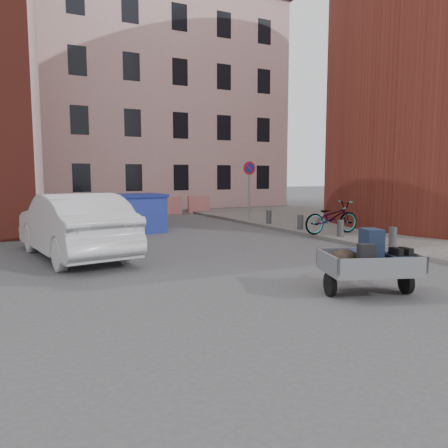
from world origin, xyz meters
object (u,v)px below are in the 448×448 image
trailer (369,262)px  dumpster (117,214)px  bicycle (331,217)px  silver_car (74,225)px

trailer → dumpster: bearing=121.5°
bicycle → silver_car: bearing=92.4°
dumpster → silver_car: silver_car is taller
trailer → dumpster: 10.63m
dumpster → trailer: bearing=-84.4°
trailer → silver_car: bearing=144.1°
silver_car → bicycle: silver_car is taller
dumpster → silver_car: size_ratio=0.70×
silver_car → dumpster: bearing=-125.3°
trailer → bicycle: 7.53m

